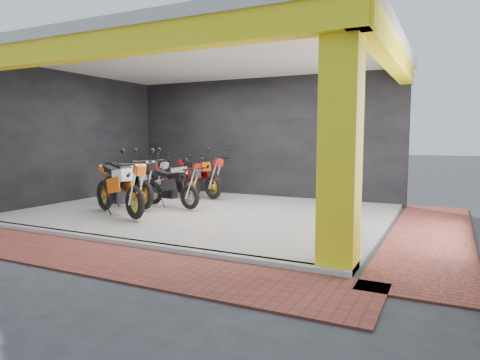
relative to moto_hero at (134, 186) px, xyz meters
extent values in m
plane|color=#2D2D30|center=(0.67, -0.33, -0.81)|extent=(80.00, 80.00, 0.00)
cube|color=white|center=(0.67, 1.67, -0.76)|extent=(8.00, 6.00, 0.10)
cube|color=beige|center=(0.67, 1.67, 2.79)|extent=(8.40, 6.40, 0.20)
cube|color=black|center=(0.67, 4.77, 0.94)|extent=(8.20, 0.20, 3.50)
cube|color=black|center=(-3.43, 1.67, 0.94)|extent=(0.20, 6.20, 3.50)
cube|color=yellow|center=(4.42, -1.08, 0.94)|extent=(0.50, 0.50, 3.50)
cube|color=yellow|center=(0.67, -1.33, 2.49)|extent=(8.40, 0.30, 0.40)
cube|color=yellow|center=(4.67, 1.67, 2.49)|extent=(0.30, 6.40, 0.40)
cube|color=white|center=(0.67, -1.35, -0.76)|extent=(8.00, 0.20, 0.10)
cube|color=brown|center=(0.67, -2.13, -0.79)|extent=(9.00, 1.40, 0.03)
cube|color=brown|center=(5.47, 1.67, -0.79)|extent=(1.40, 7.00, 0.03)
camera|label=1|loc=(5.75, -6.76, 1.00)|focal=32.00mm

